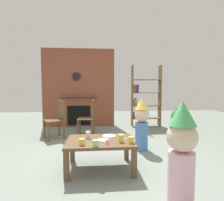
{
  "coord_description": "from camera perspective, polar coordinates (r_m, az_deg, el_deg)",
  "views": [
    {
      "loc": [
        -0.16,
        -3.16,
        1.23
      ],
      "look_at": [
        0.15,
        0.4,
        0.96
      ],
      "focal_mm": 29.21,
      "sensor_mm": 36.0,
      "label": 1
    }
  ],
  "objects": [
    {
      "name": "ground_plane",
      "position": [
        3.39,
        -2.02,
        -16.96
      ],
      "size": [
        12.0,
        12.0,
        0.0
      ],
      "primitive_type": "plane",
      "color": "gray"
    },
    {
      "name": "brick_fireplace_feature",
      "position": [
        5.78,
        -10.34,
        3.82
      ],
      "size": [
        2.2,
        0.28,
        2.4
      ],
      "color": "brown",
      "rests_on": "ground_plane"
    },
    {
      "name": "bookshelf",
      "position": [
        5.77,
        9.95,
        0.78
      ],
      "size": [
        0.9,
        0.28,
        1.9
      ],
      "color": "brown",
      "rests_on": "ground_plane"
    },
    {
      "name": "coffee_table",
      "position": [
        2.8,
        -3.72,
        -13.56
      ],
      "size": [
        0.99,
        0.71,
        0.44
      ],
      "color": "brown",
      "rests_on": "ground_plane"
    },
    {
      "name": "paper_cup_near_left",
      "position": [
        2.89,
        -7.53,
        -10.59
      ],
      "size": [
        0.07,
        0.07,
        0.1
      ],
      "primitive_type": "cylinder",
      "color": "silver",
      "rests_on": "coffee_table"
    },
    {
      "name": "paper_cup_near_right",
      "position": [
        2.64,
        5.97,
        -12.13
      ],
      "size": [
        0.08,
        0.08,
        0.09
      ],
      "primitive_type": "cylinder",
      "color": "#F2CC4C",
      "rests_on": "coffee_table"
    },
    {
      "name": "paper_cup_center",
      "position": [
        2.67,
        2.78,
        -11.71
      ],
      "size": [
        0.08,
        0.08,
        0.11
      ],
      "primitive_type": "cylinder",
      "color": "#F2CC4C",
      "rests_on": "coffee_table"
    },
    {
      "name": "paper_cup_far_left",
      "position": [
        2.49,
        -5.21,
        -13.19
      ],
      "size": [
        0.08,
        0.08,
        0.09
      ],
      "primitive_type": "cylinder",
      "color": "#8CD18C",
      "rests_on": "coffee_table"
    },
    {
      "name": "paper_cup_far_right",
      "position": [
        2.58,
        -9.42,
        -12.64
      ],
      "size": [
        0.08,
        0.08,
        0.09
      ],
      "primitive_type": "cylinder",
      "color": "#F2CC4C",
      "rests_on": "coffee_table"
    },
    {
      "name": "paper_plate_front",
      "position": [
        2.76,
        -2.87,
        -12.24
      ],
      "size": [
        0.18,
        0.18,
        0.01
      ],
      "primitive_type": "cylinder",
      "color": "white",
      "rests_on": "coffee_table"
    },
    {
      "name": "paper_plate_rear",
      "position": [
        2.97,
        -0.94,
        -11.03
      ],
      "size": [
        0.21,
        0.21,
        0.01
      ],
      "primitive_type": "cylinder",
      "color": "white",
      "rests_on": "coffee_table"
    },
    {
      "name": "birthday_cake_slice",
      "position": [
        2.56,
        -1.57,
        -12.68
      ],
      "size": [
        0.1,
        0.1,
        0.09
      ],
      "primitive_type": "cone",
      "color": "pink",
      "rests_on": "coffee_table"
    },
    {
      "name": "table_fork",
      "position": [
        2.83,
        4.02,
        -11.85
      ],
      "size": [
        0.13,
        0.1,
        0.01
      ],
      "primitive_type": "cube",
      "rotation": [
        0.0,
        0.0,
        0.59
      ],
      "color": "silver",
      "rests_on": "coffee_table"
    },
    {
      "name": "child_with_cone_hat",
      "position": [
        2.01,
        20.92,
        -14.92
      ],
      "size": [
        0.3,
        0.3,
        1.09
      ],
      "rotation": [
        0.0,
        0.0,
        2.26
      ],
      "color": "#EAB2C6",
      "rests_on": "ground_plane"
    },
    {
      "name": "child_in_pink",
      "position": [
        3.6,
        9.27,
        -6.81
      ],
      "size": [
        0.28,
        0.28,
        1.02
      ],
      "rotation": [
        0.0,
        0.0,
        -2.4
      ],
      "color": "#4C7FC6",
      "rests_on": "ground_plane"
    },
    {
      "name": "dining_chair_left",
      "position": [
        4.57,
        -16.64,
        -4.97
      ],
      "size": [
        0.54,
        0.54,
        0.9
      ],
      "rotation": [
        0.0,
        0.0,
        3.65
      ],
      "color": "brown",
      "rests_on": "ground_plane"
    },
    {
      "name": "dining_chair_middle",
      "position": [
        4.62,
        -7.01,
        -4.72
      ],
      "size": [
        0.42,
        0.42,
        0.9
      ],
      "rotation": [
        0.0,
        0.0,
        3.09
      ],
      "color": "brown",
      "rests_on": "ground_plane"
    },
    {
      "name": "potted_plant_tall",
      "position": [
        5.34,
        20.55,
        -4.9
      ],
      "size": [
        0.48,
        0.48,
        0.67
      ],
      "color": "beige",
      "rests_on": "ground_plane"
    }
  ]
}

